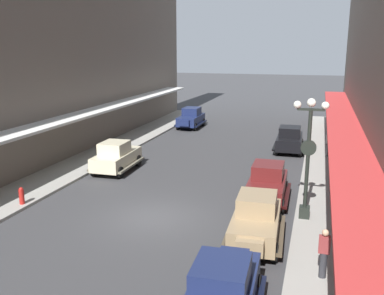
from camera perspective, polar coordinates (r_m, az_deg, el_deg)
name	(u,v)px	position (r m, az deg, el deg)	size (l,w,h in m)	color
ground_plane	(153,217)	(19.08, -5.26, -9.31)	(200.00, 200.00, 0.00)	#38383A
sidewalk_left	(11,199)	(22.79, -23.15, -6.33)	(3.00, 60.00, 0.15)	#99968E
sidewalk_right	(331,237)	(17.86, 18.17, -11.35)	(3.00, 60.00, 0.15)	#99968E
parked_car_0	(267,183)	(20.87, 10.05, -4.68)	(2.20, 4.28, 1.84)	#591919
parked_car_1	(290,139)	(31.04, 12.97, 1.16)	(2.20, 4.28, 1.84)	black
parked_car_2	(116,156)	(25.94, -10.12, -1.10)	(2.24, 4.30, 1.84)	beige
parked_car_3	(222,289)	(12.17, 4.09, -18.43)	(2.29, 4.31, 1.84)	#19234C
parked_car_4	(191,117)	(39.31, -0.13, 4.05)	(2.17, 4.27, 1.84)	#19234C
parked_car_5	(256,219)	(16.62, 8.58, -9.43)	(2.31, 4.32, 1.84)	#997F5B
lamp_post_with_clock	(308,154)	(18.37, 15.32, -0.83)	(1.42, 0.44, 5.16)	black
fire_hydrant	(22,196)	(21.50, -21.91, -6.00)	(0.24, 0.24, 0.82)	#B21E19
pedestrian_0	(328,144)	(29.97, 17.81, 0.51)	(0.36, 0.24, 1.64)	slate
pedestrian_1	(324,253)	(14.46, 17.28, -13.36)	(0.36, 0.24, 1.64)	#2D2D33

